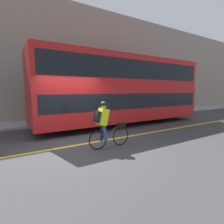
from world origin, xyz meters
name	(u,v)px	position (x,y,z in m)	size (l,w,h in m)	color
ground_plane	(84,145)	(0.00, 0.00, 0.00)	(80.00, 80.00, 0.00)	#38383A
road_center_line	(83,144)	(0.00, 0.11, 0.00)	(50.00, 0.14, 0.01)	yellow
sidewalk_curb	(51,122)	(0.00, 5.01, 0.06)	(60.00, 2.07, 0.12)	gray
building_facade	(44,59)	(0.00, 6.20, 3.86)	(60.00, 0.30, 7.73)	gray
bus	(123,88)	(3.43, 2.49, 2.08)	(9.78, 2.47, 3.74)	black
cyclist_on_bike	(106,123)	(0.51, -0.68, 0.86)	(1.55, 0.32, 1.58)	black
trash_bin	(77,112)	(1.62, 4.91, 0.57)	(0.49, 0.49, 0.89)	#515156
street_sign_post	(133,97)	(6.11, 4.90, 1.45)	(0.36, 0.09, 2.36)	#59595B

